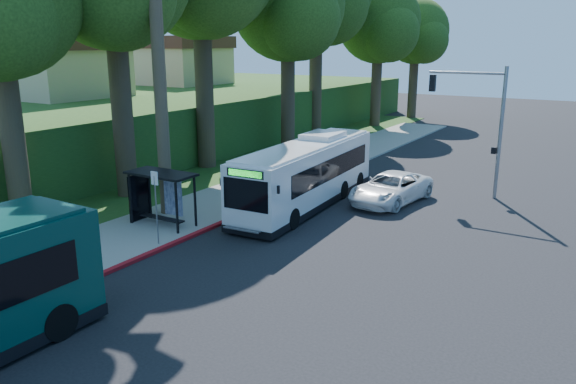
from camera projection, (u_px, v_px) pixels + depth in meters
The scene contains 13 objects.
ground at pixel (331, 235), 24.56m from camera, with size 140.00×140.00×0.00m, color black.
sidewalk at pixel (202, 209), 28.23m from camera, with size 4.50×70.00×0.12m, color gray.
red_curb at pixel (182, 240), 23.77m from camera, with size 0.25×30.00×0.13m, color #A01118.
grass_verge at pixel (183, 176), 35.23m from camera, with size 8.00×70.00×0.06m, color #234719.
bus_shelter at pixel (160, 187), 25.40m from camera, with size 3.20×1.51×2.55m.
stop_sign_pole at pixel (156, 198), 22.63m from camera, with size 0.35×0.06×3.17m.
traffic_signal_pole at pixel (482, 115), 29.76m from camera, with size 4.10×0.30×7.00m.
hillside_backdrop at pixel (145, 109), 49.64m from camera, with size 24.00×60.00×8.80m.
tree_2 at pixel (289, 10), 41.04m from camera, with size 8.82×8.40×15.12m.
tree_4 at pixel (379, 26), 54.17m from camera, with size 8.40×8.00×14.14m.
tree_5 at pixel (416, 35), 60.46m from camera, with size 7.35×7.00×12.86m.
white_bus at pixel (308, 173), 28.71m from camera, with size 3.24×11.90×3.51m.
pickup at pixel (391, 188), 29.40m from camera, with size 2.56×5.55×1.54m, color white.
Camera 1 is at (10.55, -20.80, 8.14)m, focal length 35.00 mm.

